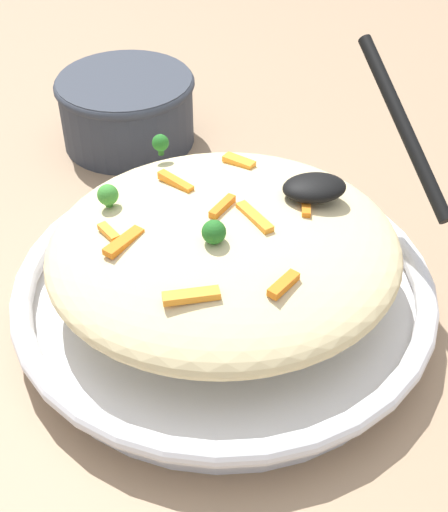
# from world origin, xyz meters

# --- Properties ---
(ground_plane) EXTENTS (2.40, 2.40, 0.00)m
(ground_plane) POSITION_xyz_m (0.00, 0.00, 0.00)
(ground_plane) COLOR #9E7F60
(serving_bowl) EXTENTS (0.38, 0.38, 0.04)m
(serving_bowl) POSITION_xyz_m (0.00, 0.00, 0.02)
(serving_bowl) COLOR silver
(serving_bowl) RESTS_ON ground_plane
(pasta_mound) EXTENTS (0.31, 0.29, 0.07)m
(pasta_mound) POSITION_xyz_m (0.00, 0.00, 0.08)
(pasta_mound) COLOR beige
(pasta_mound) RESTS_ON serving_bowl
(carrot_piece_0) EXTENTS (0.03, 0.03, 0.01)m
(carrot_piece_0) POSITION_xyz_m (0.03, 0.09, 0.11)
(carrot_piece_0) COLOR orange
(carrot_piece_0) RESTS_ON pasta_mound
(carrot_piece_1) EXTENTS (0.03, 0.04, 0.01)m
(carrot_piece_1) POSITION_xyz_m (0.02, -0.01, 0.11)
(carrot_piece_1) COLOR orange
(carrot_piece_1) RESTS_ON pasta_mound
(carrot_piece_2) EXTENTS (0.04, 0.03, 0.01)m
(carrot_piece_2) POSITION_xyz_m (-0.08, -0.02, 0.11)
(carrot_piece_2) COLOR orange
(carrot_piece_2) RESTS_ON pasta_mound
(carrot_piece_3) EXTENTS (0.02, 0.03, 0.01)m
(carrot_piece_3) POSITION_xyz_m (-0.10, 0.00, 0.11)
(carrot_piece_3) COLOR orange
(carrot_piece_3) RESTS_ON pasta_mound
(carrot_piece_4) EXTENTS (0.03, 0.03, 0.01)m
(carrot_piece_4) POSITION_xyz_m (0.00, 0.01, 0.11)
(carrot_piece_4) COLOR orange
(carrot_piece_4) RESTS_ON pasta_mound
(carrot_piece_5) EXTENTS (0.01, 0.03, 0.01)m
(carrot_piece_5) POSITION_xyz_m (0.07, 0.01, 0.11)
(carrot_piece_5) COLOR orange
(carrot_piece_5) RESTS_ON pasta_mound
(carrot_piece_6) EXTENTS (0.03, 0.04, 0.01)m
(carrot_piece_6) POSITION_xyz_m (-0.03, 0.06, 0.11)
(carrot_piece_6) COLOR orange
(carrot_piece_6) RESTS_ON pasta_mound
(carrot_piece_7) EXTENTS (0.04, 0.01, 0.01)m
(carrot_piece_7) POSITION_xyz_m (-0.04, -0.09, 0.11)
(carrot_piece_7) COLOR orange
(carrot_piece_7) RESTS_ON pasta_mound
(carrot_piece_8) EXTENTS (0.03, 0.03, 0.01)m
(carrot_piece_8) POSITION_xyz_m (0.03, -0.09, 0.11)
(carrot_piece_8) COLOR orange
(carrot_piece_8) RESTS_ON pasta_mound
(broccoli_floret_0) EXTENTS (0.02, 0.02, 0.02)m
(broccoli_floret_0) POSITION_xyz_m (-0.04, 0.12, 0.12)
(broccoli_floret_0) COLOR #205B1C
(broccoli_floret_0) RESTS_ON pasta_mound
(broccoli_floret_1) EXTENTS (0.02, 0.02, 0.02)m
(broccoli_floret_1) POSITION_xyz_m (-0.01, -0.03, 0.12)
(broccoli_floret_1) COLOR #205B1C
(broccoli_floret_1) RESTS_ON pasta_mound
(broccoli_floret_2) EXTENTS (0.02, 0.02, 0.02)m
(broccoli_floret_2) POSITION_xyz_m (-0.09, 0.04, 0.11)
(broccoli_floret_2) COLOR #377928
(broccoli_floret_2) RESTS_ON pasta_mound
(serving_spoon) EXTENTS (0.13, 0.16, 0.10)m
(serving_spoon) POSITION_xyz_m (0.11, 0.03, 0.13)
(serving_spoon) COLOR black
(serving_spoon) RESTS_ON pasta_mound
(companion_bowl) EXTENTS (0.17, 0.17, 0.08)m
(companion_bowl) POSITION_xyz_m (-0.07, 0.32, 0.05)
(companion_bowl) COLOR #333842
(companion_bowl) RESTS_ON ground_plane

